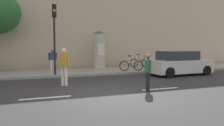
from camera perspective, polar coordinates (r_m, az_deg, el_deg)
ground_plane at (r=8.58m, az=-0.90°, el=-8.02°), size 80.00×80.00×0.00m
sidewalk_curb at (r=15.27m, az=-9.55°, el=-2.34°), size 36.00×4.00×0.15m
lane_markings at (r=8.58m, az=-0.90°, el=-7.99°), size 25.80×0.16×0.01m
building_backdrop at (r=20.33m, az=-12.36°, el=12.73°), size 36.00×5.00×9.68m
traffic_light at (r=13.26m, az=-15.16°, el=9.08°), size 0.24×0.45×4.17m
poster_column at (r=16.67m, az=-3.40°, el=3.64°), size 0.99×0.99×2.93m
pedestrian_near_pole at (r=8.94m, az=9.61°, el=-1.70°), size 0.46×0.55×1.55m
pedestrian_in_red_top at (r=10.27m, az=-12.69°, el=-0.16°), size 0.45×0.45×1.78m
pedestrian_with_backpack at (r=16.05m, az=-15.57°, el=1.26°), size 0.63×0.30×1.49m
bicycle_leaning at (r=17.83m, az=7.45°, el=0.13°), size 1.77×0.18×1.09m
bicycle_upright at (r=14.97m, az=5.21°, el=-0.65°), size 1.77×0.19×1.09m
parked_car_red at (r=14.52m, az=17.54°, el=-0.16°), size 4.24×2.02×1.56m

